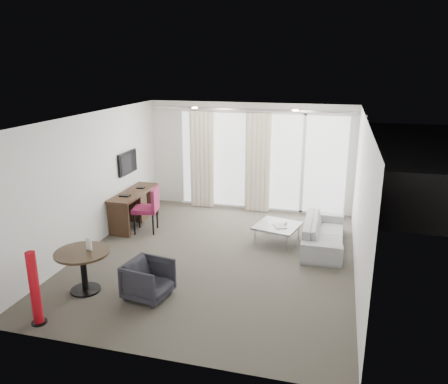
% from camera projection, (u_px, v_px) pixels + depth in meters
% --- Properties ---
extents(floor, '(5.00, 6.00, 0.00)m').
position_uv_depth(floor, '(216.00, 257.00, 8.19)').
color(floor, '#474239').
rests_on(floor, ground).
extents(ceiling, '(5.00, 6.00, 0.00)m').
position_uv_depth(ceiling, '(215.00, 118.00, 7.45)').
color(ceiling, white).
rests_on(ceiling, ground).
extents(wall_left, '(0.00, 6.00, 2.60)m').
position_uv_depth(wall_left, '(91.00, 181.00, 8.43)').
color(wall_left, silver).
rests_on(wall_left, ground).
extents(wall_right, '(0.00, 6.00, 2.60)m').
position_uv_depth(wall_right, '(361.00, 202.00, 7.21)').
color(wall_right, silver).
rests_on(wall_right, ground).
extents(wall_front, '(5.00, 0.00, 2.60)m').
position_uv_depth(wall_front, '(144.00, 262.00, 5.04)').
color(wall_front, silver).
rests_on(wall_front, ground).
extents(window_panel, '(4.00, 0.02, 2.38)m').
position_uv_depth(window_panel, '(261.00, 162.00, 10.54)').
color(window_panel, white).
rests_on(window_panel, ground).
extents(window_frame, '(4.10, 0.06, 2.44)m').
position_uv_depth(window_frame, '(261.00, 162.00, 10.52)').
color(window_frame, white).
rests_on(window_frame, ground).
extents(curtain_left, '(0.60, 0.20, 2.38)m').
position_uv_depth(curtain_left, '(202.00, 160.00, 10.74)').
color(curtain_left, beige).
rests_on(curtain_left, ground).
extents(curtain_right, '(0.60, 0.20, 2.38)m').
position_uv_depth(curtain_right, '(258.00, 163.00, 10.40)').
color(curtain_right, beige).
rests_on(curtain_right, ground).
extents(curtain_track, '(4.80, 0.04, 0.04)m').
position_uv_depth(curtain_track, '(248.00, 110.00, 10.10)').
color(curtain_track, '#B2B2B7').
rests_on(curtain_track, ceiling).
extents(downlight_a, '(0.12, 0.12, 0.02)m').
position_uv_depth(downlight_a, '(195.00, 108.00, 9.15)').
color(downlight_a, '#FFE0B2').
rests_on(downlight_a, ceiling).
extents(downlight_b, '(0.12, 0.12, 0.02)m').
position_uv_depth(downlight_b, '(295.00, 110.00, 8.64)').
color(downlight_b, '#FFE0B2').
rests_on(downlight_b, ceiling).
extents(desk, '(0.51, 1.62, 0.76)m').
position_uv_depth(desk, '(135.00, 208.00, 9.74)').
color(desk, '#362215').
rests_on(desk, floor).
extents(tv, '(0.05, 0.80, 0.50)m').
position_uv_depth(tv, '(128.00, 163.00, 9.75)').
color(tv, black).
rests_on(tv, wall_left).
extents(desk_chair, '(0.62, 0.59, 0.98)m').
position_uv_depth(desk_chair, '(145.00, 210.00, 9.30)').
color(desk_chair, maroon).
rests_on(desk_chair, floor).
extents(round_table, '(1.12, 1.12, 0.68)m').
position_uv_depth(round_table, '(84.00, 271.00, 6.89)').
color(round_table, '#352618').
rests_on(round_table, floor).
extents(menu_card, '(0.11, 0.04, 0.20)m').
position_uv_depth(menu_card, '(89.00, 247.00, 6.84)').
color(menu_card, white).
rests_on(menu_card, round_table).
extents(red_lamp, '(0.28, 0.28, 1.08)m').
position_uv_depth(red_lamp, '(35.00, 288.00, 5.97)').
color(red_lamp, '#9F0B15').
rests_on(red_lamp, floor).
extents(tub_armchair, '(0.75, 0.73, 0.60)m').
position_uv_depth(tub_armchair, '(148.00, 280.00, 6.71)').
color(tub_armchair, '#212128').
rests_on(tub_armchair, floor).
extents(coffee_table, '(1.00, 1.00, 0.37)m').
position_uv_depth(coffee_table, '(277.00, 233.00, 8.82)').
color(coffee_table, gray).
rests_on(coffee_table, floor).
extents(remote, '(0.06, 0.16, 0.02)m').
position_uv_depth(remote, '(285.00, 225.00, 8.79)').
color(remote, black).
rests_on(remote, coffee_table).
extents(magazine, '(0.30, 0.33, 0.02)m').
position_uv_depth(magazine, '(280.00, 227.00, 8.68)').
color(magazine, gray).
rests_on(magazine, coffee_table).
extents(sofa, '(0.75, 1.93, 0.56)m').
position_uv_depth(sofa, '(324.00, 233.00, 8.60)').
color(sofa, '#959596').
rests_on(sofa, floor).
extents(terrace_slab, '(5.60, 3.00, 0.12)m').
position_uv_depth(terrace_slab, '(270.00, 194.00, 12.30)').
color(terrace_slab, '#4D4D50').
rests_on(terrace_slab, ground).
extents(rattan_chair_a, '(0.68, 0.68, 0.84)m').
position_uv_depth(rattan_chair_a, '(304.00, 176.00, 12.30)').
color(rattan_chair_a, brown).
rests_on(rattan_chair_a, terrace_slab).
extents(rattan_chair_b, '(0.74, 0.74, 0.88)m').
position_uv_depth(rattan_chair_b, '(337.00, 180.00, 11.84)').
color(rattan_chair_b, brown).
rests_on(rattan_chair_b, terrace_slab).
extents(rattan_table, '(0.63, 0.63, 0.49)m').
position_uv_depth(rattan_table, '(290.00, 191.00, 11.47)').
color(rattan_table, brown).
rests_on(rattan_table, terrace_slab).
extents(balustrade, '(5.50, 0.06, 1.05)m').
position_uv_depth(balustrade, '(278.00, 163.00, 13.48)').
color(balustrade, '#B2B2B7').
rests_on(balustrade, terrace_slab).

